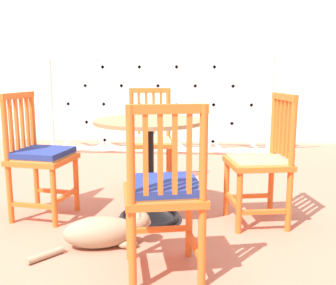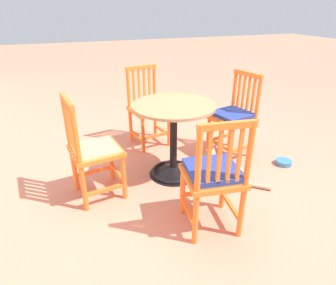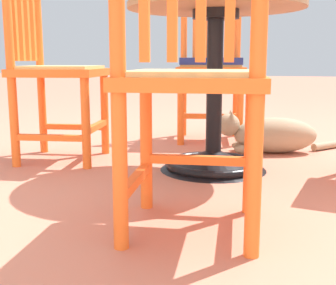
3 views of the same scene
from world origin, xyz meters
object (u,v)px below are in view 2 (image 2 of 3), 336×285
(cafe_table, at_px, (173,148))
(pet_water_bowl, at_px, (283,162))
(orange_chair_by_planter, at_px, (92,151))
(orange_chair_at_corner, at_px, (214,176))
(orange_chair_near_fence, at_px, (148,109))
(orange_chair_tucked_in, at_px, (234,117))
(tabby_cat, at_px, (225,167))

(cafe_table, height_order, pet_water_bowl, cafe_table)
(orange_chair_by_planter, height_order, pet_water_bowl, orange_chair_by_planter)
(orange_chair_at_corner, bearing_deg, orange_chair_near_fence, 0.05)
(orange_chair_tucked_in, bearing_deg, orange_chair_near_fence, 51.93)
(orange_chair_by_planter, relative_size, orange_chair_at_corner, 1.00)
(tabby_cat, bearing_deg, orange_chair_by_planter, 84.28)
(cafe_table, height_order, tabby_cat, cafe_table)
(orange_chair_at_corner, bearing_deg, pet_water_bowl, -64.77)
(orange_chair_by_planter, relative_size, pet_water_bowl, 5.36)
(orange_chair_tucked_in, distance_m, pet_water_bowl, 0.72)
(orange_chair_near_fence, height_order, tabby_cat, orange_chair_near_fence)
(cafe_table, bearing_deg, orange_chair_at_corner, 179.18)
(orange_chair_near_fence, relative_size, tabby_cat, 1.36)
(cafe_table, bearing_deg, orange_chair_near_fence, 0.94)
(orange_chair_by_planter, bearing_deg, pet_water_bowl, -94.65)
(orange_chair_tucked_in, relative_size, orange_chair_near_fence, 1.00)
(tabby_cat, distance_m, pet_water_bowl, 0.71)
(orange_chair_at_corner, height_order, orange_chair_tucked_in, same)
(cafe_table, distance_m, orange_chair_near_fence, 0.80)
(orange_chair_near_fence, xyz_separation_m, pet_water_bowl, (-1.03, -1.18, -0.41))
(orange_chair_tucked_in, relative_size, tabby_cat, 1.36)
(orange_chair_tucked_in, height_order, pet_water_bowl, orange_chair_tucked_in)
(orange_chair_tucked_in, xyz_separation_m, tabby_cat, (-0.38, 0.30, -0.35))
(cafe_table, bearing_deg, pet_water_bowl, -101.67)
(pet_water_bowl, bearing_deg, orange_chair_tucked_in, 44.00)
(orange_chair_by_planter, bearing_deg, cafe_table, -83.69)
(tabby_cat, xyz_separation_m, pet_water_bowl, (-0.03, -0.71, -0.07))
(orange_chair_by_planter, bearing_deg, tabby_cat, -95.72)
(pet_water_bowl, bearing_deg, orange_chair_at_corner, 115.23)
(orange_chair_at_corner, relative_size, orange_chair_near_fence, 1.00)
(orange_chair_by_planter, relative_size, orange_chair_tucked_in, 1.00)
(tabby_cat, bearing_deg, orange_chair_near_fence, 25.60)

